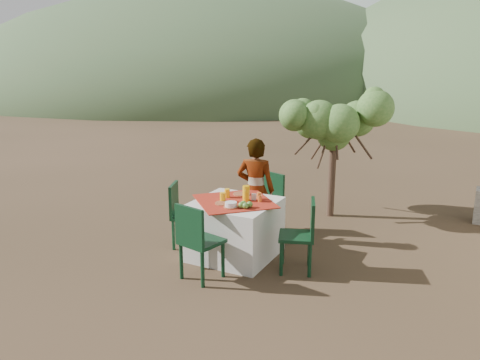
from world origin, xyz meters
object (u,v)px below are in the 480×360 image
Objects in this scene: table at (235,228)px; chair_far at (268,200)px; chair_near at (197,239)px; chair_right at (303,232)px; shrub_tree at (339,128)px; chair_left at (182,212)px; person at (256,190)px; juice_pitcher at (246,193)px.

chair_far is (0.03, 1.02, 0.12)m from table.
chair_far is at bearing -80.15° from chair_near.
chair_near reaches higher than chair_right.
chair_left is at bearing -123.53° from shrub_tree.
shrub_tree is at bearing 166.50° from chair_right.
shrub_tree is (0.70, 2.27, 1.09)m from table.
chair_left is (-0.76, 0.82, -0.02)m from chair_near.
person reaches higher than table.
chair_right is at bearing -111.90° from chair_left.
shrub_tree is at bearing 75.32° from juice_pitcher.
chair_near is 1.29m from chair_right.
juice_pitcher is at bearing -104.68° from shrub_tree.
person is at bearing 103.63° from juice_pitcher.
person is (0.04, 1.51, 0.22)m from chair_near.
chair_right is 0.91m from juice_pitcher.
table is 0.70× the size of shrub_tree.
chair_left is 4.52× the size of juice_pitcher.
table is at bearing -107.24° from shrub_tree.
table is 1.39× the size of chair_near.
person is at bearing -70.64° from chair_left.
chair_right is (1.01, 0.81, -0.02)m from chair_near.
table is at bearing -71.32° from chair_far.
table is 0.96m from chair_right.
chair_near is 1.12m from chair_left.
chair_far is 0.97× the size of chair_near.
juice_pitcher is at bearing 90.97° from person.
person is 7.51× the size of juice_pitcher.
chair_far reaches higher than chair_right.
shrub_tree reaches higher than chair_far.
person is at bearing -145.71° from chair_right.
chair_near is at bearing -71.00° from chair_right.
chair_right is 2.52m from shrub_tree.
chair_right is (0.93, -1.06, -0.00)m from chair_far.
chair_near is at bearing -72.13° from chair_far.
person is (-0.04, -0.35, 0.24)m from chair_far.
chair_far is at bearing -109.87° from person.
chair_near is 4.72× the size of juice_pitcher.
table is 0.50m from juice_pitcher.
juice_pitcher is at bearing -117.44° from chair_right.
chair_left is 2.92m from shrub_tree.
chair_left is at bearing -110.23° from chair_right.
shrub_tree is (0.72, 1.60, 0.73)m from person.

